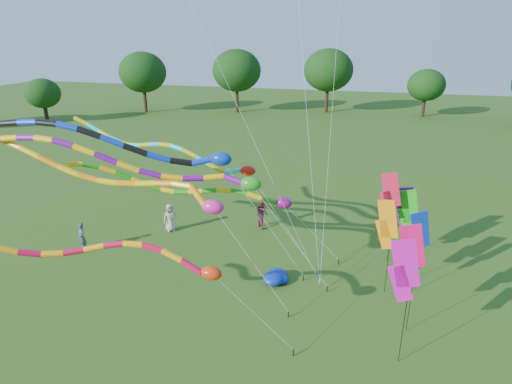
% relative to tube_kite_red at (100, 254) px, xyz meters
% --- Properties ---
extents(ground, '(160.00, 160.00, 0.00)m').
position_rel_tube_kite_red_xyz_m(ground, '(4.80, 2.23, -4.19)').
color(ground, '#2B5215').
rests_on(ground, ground).
extents(tree_ring, '(119.02, 120.28, 9.70)m').
position_rel_tube_kite_red_xyz_m(tree_ring, '(0.94, 3.31, 1.50)').
color(tree_ring, '#382314').
rests_on(tree_ring, ground).
extents(tube_kite_red, '(13.03, 3.46, 6.21)m').
position_rel_tube_kite_red_xyz_m(tube_kite_red, '(0.00, 0.00, 0.00)').
color(tube_kite_red, black).
rests_on(tube_kite_red, ground).
extents(tube_kite_orange, '(16.43, 1.35, 7.63)m').
position_rel_tube_kite_red_xyz_m(tube_kite_orange, '(-2.13, 4.43, 1.31)').
color(tube_kite_orange, black).
rests_on(tube_kite_orange, ground).
extents(tube_kite_purple, '(16.73, 2.31, 7.95)m').
position_rel_tube_kite_red_xyz_m(tube_kite_purple, '(-0.97, 4.88, 1.85)').
color(tube_kite_purple, black).
rests_on(tube_kite_purple, ground).
extents(tube_kite_blue, '(17.62, 2.86, 8.84)m').
position_rel_tube_kite_red_xyz_m(tube_kite_blue, '(-2.72, 5.02, 2.78)').
color(tube_kite_blue, black).
rests_on(tube_kite_blue, ground).
extents(tube_kite_cyan, '(13.73, 1.78, 7.74)m').
position_rel_tube_kite_red_xyz_m(tube_kite_cyan, '(-0.51, 7.69, 1.69)').
color(tube_kite_cyan, black).
rests_on(tube_kite_cyan, ground).
extents(tube_kite_green, '(13.15, 3.43, 6.21)m').
position_rel_tube_kite_red_xyz_m(tube_kite_green, '(1.23, 7.22, -0.03)').
color(tube_kite_green, black).
rests_on(tube_kite_green, ground).
extents(banner_pole_red, '(1.16, 0.18, 5.05)m').
position_rel_tube_kite_red_xyz_m(banner_pole_red, '(10.26, 9.95, -0.42)').
color(banner_pole_red, black).
rests_on(banner_pole_red, ground).
extents(banner_pole_violet, '(1.15, 0.32, 4.04)m').
position_rel_tube_kite_red_xyz_m(banner_pole_violet, '(11.18, 10.84, -1.41)').
color(banner_pole_violet, black).
rests_on(banner_pole_violet, ground).
extents(banner_pole_green, '(1.16, 0.12, 4.07)m').
position_rel_tube_kite_red_xyz_m(banner_pole_green, '(11.30, 10.38, -1.38)').
color(banner_pole_green, black).
rests_on(banner_pole_green, ground).
extents(banner_pole_magenta_a, '(1.16, 0.09, 5.12)m').
position_rel_tube_kite_red_xyz_m(banner_pole_magenta_a, '(10.54, 2.17, -0.34)').
color(banner_pole_magenta_a, black).
rests_on(banner_pole_magenta_a, ground).
extents(banner_pole_magenta_b, '(1.16, 0.14, 4.86)m').
position_rel_tube_kite_red_xyz_m(banner_pole_magenta_b, '(10.92, 4.12, -0.60)').
color(banner_pole_magenta_b, black).
rests_on(banner_pole_magenta_b, ground).
extents(banner_pole_orange, '(1.11, 0.50, 4.69)m').
position_rel_tube_kite_red_xyz_m(banner_pole_orange, '(10.10, 6.96, -0.77)').
color(banner_pole_orange, black).
rests_on(banner_pole_orange, ground).
extents(banner_pole_blue_b, '(1.10, 0.54, 4.15)m').
position_rel_tube_kite_red_xyz_m(banner_pole_blue_b, '(11.56, 7.34, -1.31)').
color(banner_pole_blue_b, black).
rests_on(banner_pole_blue_b, ground).
extents(blue_nylon_heap, '(1.51, 2.07, 0.59)m').
position_rel_tube_kite_red_xyz_m(blue_nylon_heap, '(5.10, 6.37, -3.92)').
color(blue_nylon_heap, '#0D27AD').
rests_on(blue_nylon_heap, ground).
extents(person_a, '(1.02, 0.98, 1.77)m').
position_rel_tube_kite_red_xyz_m(person_a, '(-2.49, 10.35, -3.31)').
color(person_a, beige).
rests_on(person_a, ground).
extents(person_b, '(0.75, 0.71, 1.72)m').
position_rel_tube_kite_red_xyz_m(person_b, '(-6.10, 6.62, -3.33)').
color(person_b, '#434D5E').
rests_on(person_b, ground).
extents(person_c, '(1.13, 1.14, 1.86)m').
position_rel_tube_kite_red_xyz_m(person_c, '(2.87, 12.36, -3.26)').
color(person_c, '#99374F').
rests_on(person_c, ground).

